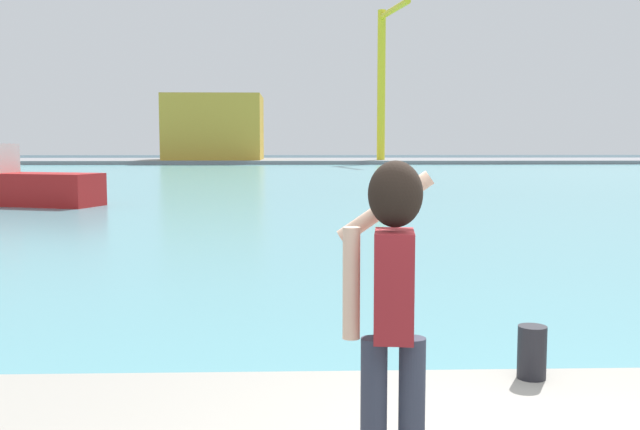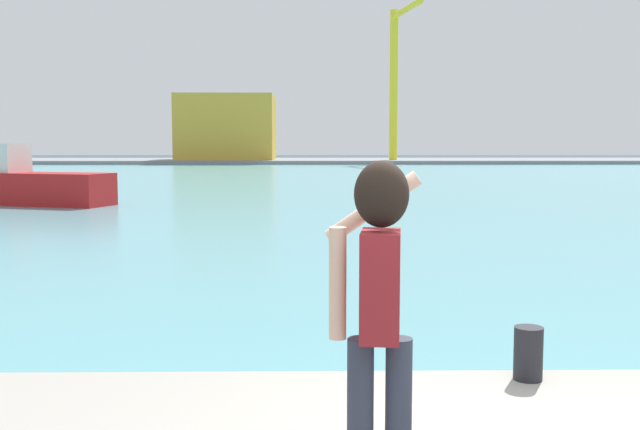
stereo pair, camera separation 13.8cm
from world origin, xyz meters
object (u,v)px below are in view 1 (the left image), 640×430
person_photographer (392,291)px  warehouse_left (215,128)px  harbor_bollard (532,352)px  port_crane (384,70)px

person_photographer → warehouse_left: (-10.79, 89.75, 2.88)m
harbor_bollard → port_crane: bearing=83.9°
warehouse_left → person_photographer: bearing=-83.1°
harbor_bollard → port_crane: port_crane is taller
warehouse_left → port_crane: 22.54m
person_photographer → port_crane: port_crane is taller
warehouse_left → port_crane: size_ratio=0.66×
person_photographer → port_crane: size_ratio=0.09×
harbor_bollard → warehouse_left: size_ratio=0.03×
person_photographer → warehouse_left: 90.44m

